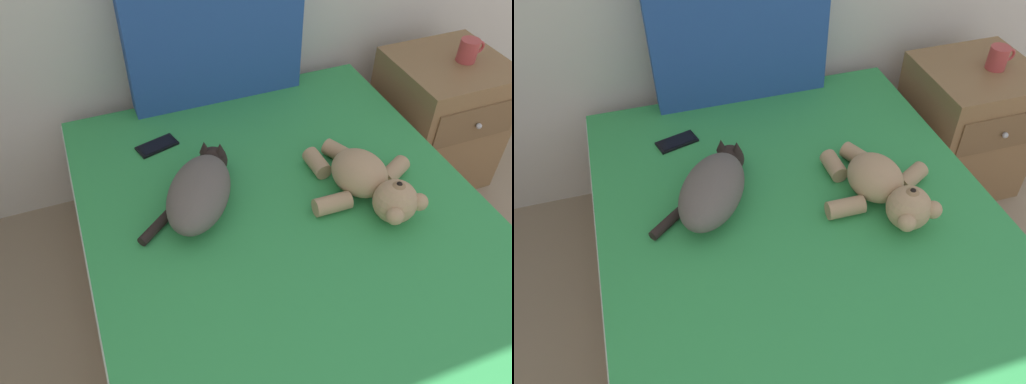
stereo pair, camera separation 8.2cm
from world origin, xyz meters
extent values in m
cube|color=olive|center=(1.24, 2.86, 0.13)|extent=(1.32, 2.02, 0.27)
cube|color=white|center=(1.24, 2.86, 0.37)|extent=(1.28, 1.96, 0.21)
cube|color=green|center=(1.24, 2.93, 0.49)|extent=(1.27, 1.82, 0.02)
cube|color=#264C99|center=(1.24, 3.80, 0.76)|extent=(0.69, 0.10, 0.54)
ellipsoid|color=#59514C|center=(0.98, 3.18, 0.57)|extent=(0.34, 0.39, 0.15)
sphere|color=black|center=(1.08, 3.35, 0.55)|extent=(0.10, 0.10, 0.10)
cone|color=black|center=(1.05, 3.36, 0.60)|extent=(0.04, 0.04, 0.04)
cone|color=black|center=(1.10, 3.33, 0.60)|extent=(0.04, 0.04, 0.04)
cylinder|color=black|center=(0.83, 3.15, 0.51)|extent=(0.14, 0.13, 0.03)
ellipsoid|color=black|center=(1.06, 3.24, 0.52)|extent=(0.10, 0.11, 0.04)
ellipsoid|color=tan|center=(1.50, 3.09, 0.57)|extent=(0.21, 0.24, 0.14)
sphere|color=tan|center=(1.54, 2.94, 0.57)|extent=(0.14, 0.14, 0.14)
sphere|color=#8E6B49|center=(1.54, 2.94, 0.61)|extent=(0.06, 0.06, 0.06)
sphere|color=black|center=(1.54, 2.94, 0.64)|extent=(0.02, 0.02, 0.02)
sphere|color=tan|center=(1.60, 2.90, 0.57)|extent=(0.06, 0.06, 0.06)
sphere|color=tan|center=(1.50, 2.88, 0.57)|extent=(0.06, 0.06, 0.06)
cylinder|color=tan|center=(1.64, 3.10, 0.53)|extent=(0.13, 0.11, 0.06)
cylinder|color=tan|center=(1.51, 3.25, 0.53)|extent=(0.10, 0.13, 0.06)
cylinder|color=tan|center=(1.38, 3.03, 0.53)|extent=(0.12, 0.06, 0.06)
cylinder|color=tan|center=(1.42, 3.23, 0.53)|extent=(0.06, 0.11, 0.06)
cube|color=black|center=(0.92, 3.56, 0.50)|extent=(0.16, 0.11, 0.01)
cube|color=black|center=(0.92, 3.56, 0.51)|extent=(0.14, 0.09, 0.00)
cube|color=olive|center=(2.20, 3.55, 0.30)|extent=(0.47, 0.45, 0.59)
cube|color=brown|center=(2.20, 3.32, 0.43)|extent=(0.40, 0.01, 0.17)
sphere|color=#B2B2B7|center=(2.20, 3.30, 0.43)|extent=(0.02, 0.02, 0.02)
cylinder|color=#B23F3F|center=(2.25, 3.54, 0.64)|extent=(0.08, 0.08, 0.09)
torus|color=#B23F3F|center=(2.30, 3.54, 0.64)|extent=(0.06, 0.01, 0.06)
camera|label=1|loc=(0.73, 2.03, 1.70)|focal=36.33mm
camera|label=2|loc=(0.81, 2.00, 1.70)|focal=36.33mm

